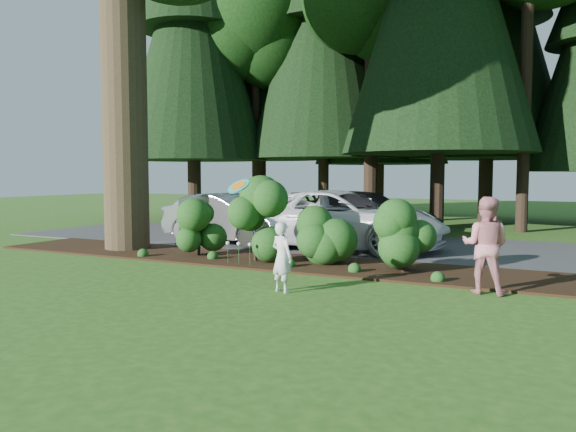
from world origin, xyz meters
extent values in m
plane|color=#235217|center=(0.00, 0.00, 0.00)|extent=(80.00, 80.00, 0.00)
cube|color=black|center=(0.00, 3.25, 0.03)|extent=(16.00, 2.50, 0.05)
cube|color=#38383A|center=(0.00, 7.50, 0.01)|extent=(22.00, 6.00, 0.03)
cylinder|color=#302518|center=(-4.60, 3.40, 6.00)|extent=(1.24, 1.24, 12.00)
sphere|color=#1C4314|center=(-2.00, 3.20, 0.66)|extent=(1.08, 1.08, 1.08)
cylinder|color=black|center=(-2.00, 3.20, 0.15)|extent=(0.08, 0.08, 0.30)
sphere|color=#1C4314|center=(-0.20, 3.00, 0.94)|extent=(1.35, 1.35, 1.35)
cylinder|color=black|center=(-0.20, 3.00, 0.15)|extent=(0.08, 0.08, 0.30)
sphere|color=#1C4314|center=(1.60, 3.30, 0.83)|extent=(1.26, 1.26, 1.26)
cylinder|color=black|center=(1.60, 3.30, 0.15)|extent=(0.08, 0.08, 0.30)
sphere|color=#1C4314|center=(3.40, 3.10, 0.72)|extent=(1.17, 1.17, 1.17)
cylinder|color=black|center=(3.40, 3.10, 0.15)|extent=(0.08, 0.08, 0.30)
cylinder|color=#1C4314|center=(-0.60, 2.40, 0.25)|extent=(0.01, 0.01, 0.50)
sphere|color=white|center=(-0.60, 2.40, 0.52)|extent=(0.09, 0.09, 0.09)
cylinder|color=#1C4314|center=(-0.30, 2.40, 0.25)|extent=(0.01, 0.01, 0.50)
sphere|color=white|center=(-0.30, 2.40, 0.52)|extent=(0.09, 0.09, 0.09)
cylinder|color=#1C4314|center=(0.00, 2.40, 0.25)|extent=(0.01, 0.01, 0.50)
sphere|color=white|center=(0.00, 2.40, 0.52)|extent=(0.09, 0.09, 0.09)
cylinder|color=black|center=(-9.50, 14.00, 4.90)|extent=(0.50, 0.50, 9.80)
cone|color=black|center=(-9.50, 14.00, 7.70)|extent=(6.16, 6.16, 10.50)
cylinder|color=black|center=(-7.00, 14.50, 4.55)|extent=(0.50, 0.50, 9.10)
sphere|color=black|center=(-7.00, 14.50, 10.14)|extent=(5.72, 5.72, 5.72)
cylinder|color=black|center=(-4.00, 15.00, 5.25)|extent=(0.50, 0.50, 10.50)
cone|color=black|center=(-4.00, 15.00, 8.25)|extent=(6.60, 6.60, 11.25)
cylinder|color=black|center=(-1.00, 13.50, 4.38)|extent=(0.50, 0.50, 8.75)
cylinder|color=black|center=(2.00, 14.50, 5.60)|extent=(0.50, 0.50, 11.20)
cone|color=black|center=(2.00, 14.50, 8.80)|extent=(7.04, 7.04, 12.00)
cylinder|color=black|center=(5.00, 15.50, 4.72)|extent=(0.50, 0.50, 9.45)
cylinder|color=black|center=(-8.00, 18.50, 5.60)|extent=(0.50, 0.50, 11.20)
cone|color=black|center=(-8.00, 18.50, 8.80)|extent=(7.04, 7.04, 12.00)
cylinder|color=black|center=(-2.50, 18.00, 5.25)|extent=(0.50, 0.50, 10.50)
cone|color=black|center=(-2.50, 18.00, 8.25)|extent=(6.60, 6.60, 11.25)
cylinder|color=black|center=(3.50, 19.00, 5.95)|extent=(0.50, 0.50, 11.90)
cone|color=black|center=(3.50, 19.00, 9.35)|extent=(7.48, 7.48, 12.75)
imported|color=#B5B5BA|center=(-2.62, 5.73, 0.79)|extent=(4.80, 2.40, 1.51)
imported|color=white|center=(0.82, 6.09, 0.85)|extent=(6.01, 2.93, 1.65)
imported|color=black|center=(0.30, 9.80, 0.78)|extent=(5.46, 2.97, 1.50)
imported|color=silver|center=(1.92, 0.27, 0.64)|extent=(0.54, 0.44, 1.27)
imported|color=red|center=(5.22, 1.80, 0.87)|extent=(0.89, 0.72, 1.74)
cylinder|color=teal|center=(0.97, 0.34, 1.90)|extent=(0.48, 0.38, 0.33)
cylinder|color=orange|center=(0.97, 0.34, 1.92)|extent=(0.34, 0.27, 0.23)
camera|label=1|loc=(6.51, -8.66, 2.13)|focal=35.00mm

